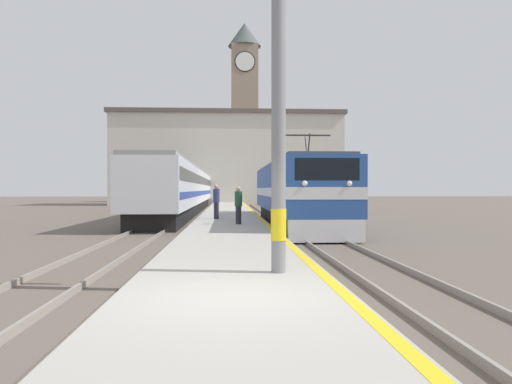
% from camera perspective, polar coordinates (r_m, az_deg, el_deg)
% --- Properties ---
extents(ground_plane, '(200.00, 200.00, 0.00)m').
position_cam_1_polar(ground_plane, '(37.36, -3.08, -2.71)').
color(ground_plane, '#60564C').
extents(platform, '(3.58, 140.00, 0.42)m').
position_cam_1_polar(platform, '(32.35, -3.06, -2.82)').
color(platform, '#ADA89E').
rests_on(platform, ground).
extents(rail_track_near, '(2.83, 140.00, 0.16)m').
position_cam_1_polar(rail_track_near, '(32.55, 2.95, -3.11)').
color(rail_track_near, '#60564C').
rests_on(rail_track_near, ground).
extents(rail_track_far, '(2.84, 140.00, 0.16)m').
position_cam_1_polar(rail_track_far, '(32.56, -9.55, -3.11)').
color(rail_track_far, '#60564C').
rests_on(rail_track_far, ground).
extents(locomotive_train, '(2.92, 17.59, 4.38)m').
position_cam_1_polar(locomotive_train, '(26.35, 4.40, -0.17)').
color(locomotive_train, black).
rests_on(locomotive_train, ground).
extents(passenger_train, '(2.92, 47.23, 3.66)m').
position_cam_1_polar(passenger_train, '(45.41, -7.75, 0.33)').
color(passenger_train, black).
rests_on(passenger_train, ground).
extents(catenary_mast, '(2.85, 0.29, 8.04)m').
position_cam_1_polar(catenary_mast, '(9.71, 3.17, 14.85)').
color(catenary_mast, gray).
rests_on(catenary_mast, platform).
extents(person_on_platform, '(0.34, 0.34, 1.81)m').
position_cam_1_polar(person_on_platform, '(26.34, -4.56, -0.99)').
color(person_on_platform, '#23232D').
rests_on(person_on_platform, platform).
extents(second_waiting_passenger, '(0.34, 0.34, 1.69)m').
position_cam_1_polar(second_waiting_passenger, '(22.44, -2.02, -1.41)').
color(second_waiting_passenger, '#23232D').
rests_on(second_waiting_passenger, platform).
extents(clock_tower, '(5.03, 5.03, 27.53)m').
position_cam_1_polar(clock_tower, '(77.70, -1.32, 9.67)').
color(clock_tower, gray).
rests_on(clock_tower, ground).
extents(station_building, '(29.10, 8.93, 11.67)m').
position_cam_1_polar(station_building, '(64.25, -3.28, 3.78)').
color(station_building, beige).
rests_on(station_building, ground).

